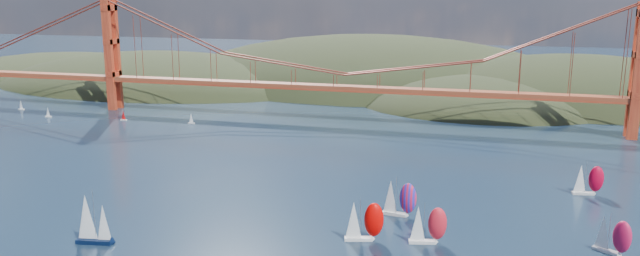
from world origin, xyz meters
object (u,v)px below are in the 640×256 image
object	(u,v)px
sloop_navy	(92,220)
racer_1	(427,224)
racer_3	(588,179)
racer_rwb	(399,198)
racer_0	(363,220)
racer_2	(612,235)

from	to	relation	value
sloop_navy	racer_1	world-z (taller)	sloop_navy
sloop_navy	racer_3	xyz separation A→B (m)	(120.21, 70.37, -1.24)
sloop_navy	racer_rwb	size ratio (longest dim) A/B	1.26
racer_0	racer_1	distance (m)	15.35
racer_1	racer_2	world-z (taller)	racer_1
racer_rwb	racer_2	bearing A→B (deg)	-5.43
racer_1	racer_rwb	xyz separation A→B (m)	(-9.28, 16.86, 0.19)
racer_rwb	racer_3	bearing A→B (deg)	39.38
sloop_navy	racer_3	world-z (taller)	sloop_navy
sloop_navy	racer_0	size ratio (longest dim) A/B	1.24
racer_0	racer_3	bearing A→B (deg)	26.95
sloop_navy	racer_3	distance (m)	139.30
racer_0	racer_3	size ratio (longest dim) A/B	1.09
sloop_navy	racer_2	distance (m)	122.48
racer_0	racer_2	distance (m)	57.50
sloop_navy	racer_1	xyz separation A→B (m)	(77.76, 21.15, -1.10)
racer_2	racer_rwb	xyz separation A→B (m)	(-51.10, 11.60, 0.46)
racer_2	racer_3	size ratio (longest dim) A/B	0.97
racer_0	racer_rwb	bearing A→B (deg)	58.05
racer_0	racer_rwb	distance (m)	20.05
sloop_navy	racer_1	size ratio (longest dim) A/B	1.31
racer_1	racer_3	size ratio (longest dim) A/B	1.03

